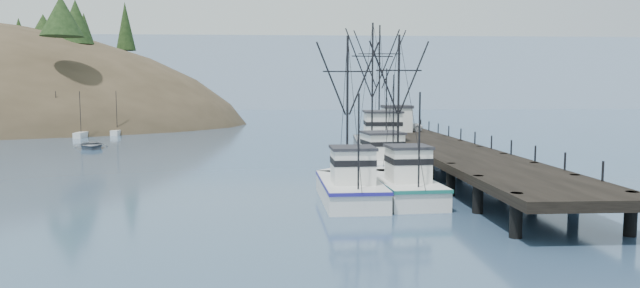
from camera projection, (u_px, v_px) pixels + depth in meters
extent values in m
plane|color=navy|center=(259.00, 220.00, 28.33)|extent=(400.00, 400.00, 0.00)
cube|color=black|center=(447.00, 150.00, 44.87)|extent=(6.00, 44.00, 0.50)
cylinder|color=black|center=(516.00, 215.00, 24.92)|extent=(0.56, 0.56, 2.00)
cylinder|color=black|center=(631.00, 214.00, 25.22)|extent=(0.56, 0.56, 2.00)
cylinder|color=black|center=(478.00, 194.00, 29.89)|extent=(0.56, 0.56, 2.00)
cylinder|color=black|center=(574.00, 193.00, 30.18)|extent=(0.56, 0.56, 2.00)
cylinder|color=black|center=(451.00, 179.00, 34.85)|extent=(0.56, 0.56, 2.00)
cylinder|color=black|center=(534.00, 179.00, 35.15)|extent=(0.56, 0.56, 2.00)
cylinder|color=black|center=(430.00, 168.00, 39.82)|extent=(0.56, 0.56, 2.00)
cylinder|color=black|center=(503.00, 167.00, 40.12)|extent=(0.56, 0.56, 2.00)
cylinder|color=black|center=(414.00, 159.00, 44.79)|extent=(0.56, 0.56, 2.00)
cylinder|color=black|center=(479.00, 159.00, 45.09)|extent=(0.56, 0.56, 2.00)
cylinder|color=black|center=(402.00, 152.00, 49.76)|extent=(0.56, 0.56, 2.00)
cylinder|color=black|center=(460.00, 152.00, 50.06)|extent=(0.56, 0.56, 2.00)
cylinder|color=black|center=(391.00, 147.00, 54.73)|extent=(0.56, 0.56, 2.00)
cylinder|color=black|center=(445.00, 146.00, 55.03)|extent=(0.56, 0.56, 2.00)
cylinder|color=black|center=(383.00, 142.00, 59.70)|extent=(0.56, 0.56, 2.00)
cylinder|color=black|center=(431.00, 141.00, 60.00)|extent=(0.56, 0.56, 2.00)
cylinder|color=black|center=(375.00, 138.00, 64.67)|extent=(0.56, 0.56, 2.00)
cylinder|color=black|center=(420.00, 137.00, 64.96)|extent=(0.56, 0.56, 2.00)
cube|color=beige|center=(12.00, 125.00, 81.67)|extent=(4.00, 5.00, 2.80)
cube|color=beige|center=(57.00, 122.00, 87.86)|extent=(4.00, 5.00, 2.80)
cube|color=#9EB2C6|center=(312.00, 108.00, 197.84)|extent=(360.00, 40.00, 26.00)
cube|color=silver|center=(175.00, 107.00, 209.87)|extent=(180.00, 25.00, 18.00)
cube|color=silver|center=(42.00, 128.00, 90.89)|extent=(1.00, 3.50, 0.90)
cylinder|color=black|center=(41.00, 110.00, 90.61)|extent=(0.08, 0.08, 6.00)
cube|color=silver|center=(102.00, 131.00, 84.49)|extent=(1.00, 3.50, 0.90)
cylinder|color=black|center=(101.00, 111.00, 84.21)|extent=(0.08, 0.08, 6.00)
cube|color=silver|center=(57.00, 134.00, 78.78)|extent=(1.00, 3.50, 0.90)
cylinder|color=black|center=(56.00, 113.00, 78.50)|extent=(0.08, 0.08, 6.00)
cube|color=silver|center=(68.00, 132.00, 82.05)|extent=(1.00, 3.50, 0.90)
cylinder|color=black|center=(67.00, 112.00, 81.77)|extent=(0.08, 0.08, 6.00)
cube|color=silver|center=(117.00, 133.00, 80.53)|extent=(1.00, 3.50, 0.90)
cylinder|color=black|center=(117.00, 113.00, 80.25)|extent=(0.08, 0.08, 6.00)
cube|color=silver|center=(81.00, 135.00, 76.39)|extent=(1.00, 3.50, 0.90)
cylinder|color=black|center=(80.00, 114.00, 76.11)|extent=(0.08, 0.08, 6.00)
cube|color=silver|center=(403.00, 192.00, 33.75)|extent=(3.68, 8.23, 1.60)
cube|color=silver|center=(386.00, 181.00, 37.72)|extent=(3.13, 3.13, 1.60)
cube|color=#196459|center=(403.00, 180.00, 33.68)|extent=(3.76, 8.44, 0.18)
cube|color=silver|center=(408.00, 165.00, 32.57)|extent=(2.35, 2.41, 1.90)
cube|color=#26262B|center=(408.00, 147.00, 32.47)|extent=(2.55, 2.63, 0.16)
cylinder|color=black|center=(398.00, 106.00, 34.49)|extent=(0.14, 0.14, 8.50)
cylinder|color=black|center=(419.00, 140.00, 30.38)|extent=(0.10, 0.10, 5.10)
cube|color=silver|center=(350.00, 194.00, 33.14)|extent=(3.50, 8.18, 1.60)
cube|color=silver|center=(341.00, 182.00, 37.15)|extent=(3.26, 3.26, 1.60)
cube|color=navy|center=(350.00, 182.00, 33.07)|extent=(3.58, 8.39, 0.18)
cube|color=silver|center=(353.00, 166.00, 31.95)|extent=(2.35, 2.35, 1.90)
cube|color=#26262B|center=(353.00, 148.00, 31.85)|extent=(2.55, 2.56, 0.16)
cylinder|color=black|center=(347.00, 107.00, 33.89)|extent=(0.14, 0.14, 8.39)
cylinder|color=black|center=(359.00, 142.00, 29.74)|extent=(0.10, 0.10, 5.04)
cube|color=silver|center=(377.00, 167.00, 44.36)|extent=(5.10, 10.21, 1.60)
cube|color=silver|center=(360.00, 159.00, 49.13)|extent=(3.73, 3.73, 1.60)
cube|color=navy|center=(377.00, 158.00, 44.30)|extent=(5.21, 10.47, 0.18)
cube|color=silver|center=(382.00, 146.00, 42.97)|extent=(3.00, 3.10, 1.90)
cube|color=#26262B|center=(382.00, 133.00, 42.87)|extent=(3.25, 3.38, 0.16)
cylinder|color=black|center=(372.00, 89.00, 45.25)|extent=(0.14, 0.14, 10.45)
cylinder|color=black|center=(393.00, 119.00, 40.31)|extent=(0.10, 0.10, 6.27)
cube|color=slate|center=(380.00, 152.00, 52.03)|extent=(5.36, 13.03, 2.20)
cube|color=slate|center=(375.00, 145.00, 58.37)|extent=(4.41, 4.41, 2.20)
cube|color=black|center=(381.00, 141.00, 51.94)|extent=(5.47, 13.37, 0.18)
cube|color=silver|center=(382.00, 127.00, 50.18)|extent=(3.35, 3.81, 2.60)
cube|color=#26262B|center=(383.00, 112.00, 50.04)|extent=(3.64, 4.16, 0.16)
cylinder|color=black|center=(379.00, 82.00, 53.37)|extent=(0.14, 0.14, 10.57)
cylinder|color=black|center=(386.00, 107.00, 46.75)|extent=(0.10, 0.10, 6.34)
cube|color=silver|center=(397.00, 120.00, 60.48)|extent=(2.80, 3.00, 2.50)
cube|color=#26262B|center=(397.00, 107.00, 60.35)|extent=(3.00, 3.20, 0.30)
imported|color=white|center=(401.00, 125.00, 60.26)|extent=(5.29, 3.66, 1.34)
imported|color=slate|center=(91.00, 148.00, 62.55)|extent=(5.04, 5.93, 1.04)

